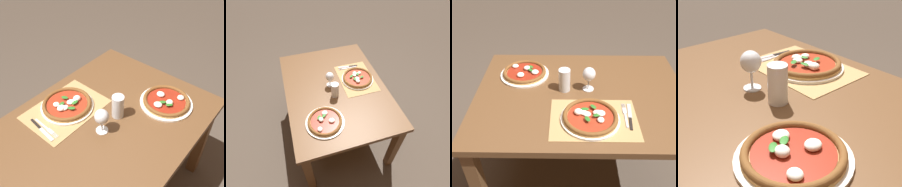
# 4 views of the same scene
# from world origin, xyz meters

# --- Properties ---
(dining_table) EXTENTS (1.31, 0.97, 0.74)m
(dining_table) POSITION_xyz_m (0.00, 0.00, 0.64)
(dining_table) COLOR brown
(dining_table) RESTS_ON ground
(paper_placemat) EXTENTS (0.48, 0.34, 0.00)m
(paper_placemat) POSITION_xyz_m (0.06, -0.24, 0.74)
(paper_placemat) COLOR #A88451
(paper_placemat) RESTS_ON dining_table
(pizza_near) EXTENTS (0.32, 0.32, 0.05)m
(pizza_near) POSITION_xyz_m (0.04, -0.25, 0.76)
(pizza_near) COLOR silver
(pizza_near) RESTS_ON paper_placemat
(pizza_far) EXTENTS (0.33, 0.33, 0.05)m
(pizza_far) POSITION_xyz_m (-0.38, 0.20, 0.76)
(pizza_far) COLOR silver
(pizza_far) RESTS_ON dining_table
(wine_glass) EXTENTS (0.08, 0.08, 0.16)m
(wine_glass) POSITION_xyz_m (0.04, 0.04, 0.85)
(wine_glass) COLOR silver
(wine_glass) RESTS_ON dining_table
(pint_glass) EXTENTS (0.07, 0.07, 0.15)m
(pint_glass) POSITION_xyz_m (-0.11, 0.03, 0.81)
(pint_glass) COLOR silver
(pint_glass) RESTS_ON dining_table
(fork) EXTENTS (0.02, 0.20, 0.00)m
(fork) POSITION_xyz_m (0.23, -0.21, 0.75)
(fork) COLOR #B7B7BC
(fork) RESTS_ON paper_placemat
(knife) EXTENTS (0.04, 0.22, 0.01)m
(knife) POSITION_xyz_m (0.26, -0.22, 0.75)
(knife) COLOR black
(knife) RESTS_ON paper_placemat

